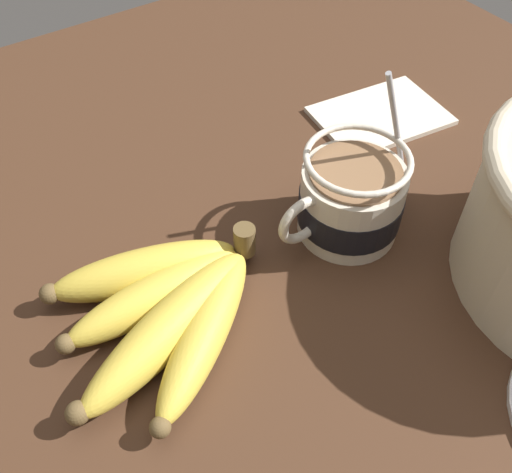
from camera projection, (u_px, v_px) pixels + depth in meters
table at (287, 287)px, 52.89cm from camera, size 107.78×107.78×2.98cm
coffee_mug at (350, 200)px, 52.89cm from camera, size 15.95×9.78×16.78cm
banana_bunch at (166, 305)px, 47.40cm from camera, size 20.61×18.84×4.33cm
napkin at (380, 116)px, 67.27cm from camera, size 15.98×12.13×0.60cm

